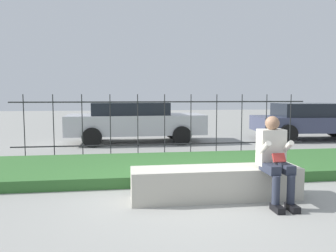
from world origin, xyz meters
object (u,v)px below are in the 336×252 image
at_px(person_seated_reader, 274,156).
at_px(stone_bench, 216,185).
at_px(car_parked_center, 135,121).
at_px(car_parked_right, 312,120).

bearing_deg(person_seated_reader, stone_bench, 157.80).
relative_size(stone_bench, person_seated_reader, 2.02).
distance_m(car_parked_center, car_parked_right, 6.35).
distance_m(stone_bench, person_seated_reader, 0.98).
xyz_separation_m(person_seated_reader, car_parked_center, (-1.80, 6.61, 0.02)).
height_order(stone_bench, person_seated_reader, person_seated_reader).
xyz_separation_m(stone_bench, car_parked_center, (-1.01, 6.28, 0.51)).
bearing_deg(car_parked_right, stone_bench, -126.30).
bearing_deg(stone_bench, car_parked_center, 99.17).
bearing_deg(car_parked_center, person_seated_reader, -76.16).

